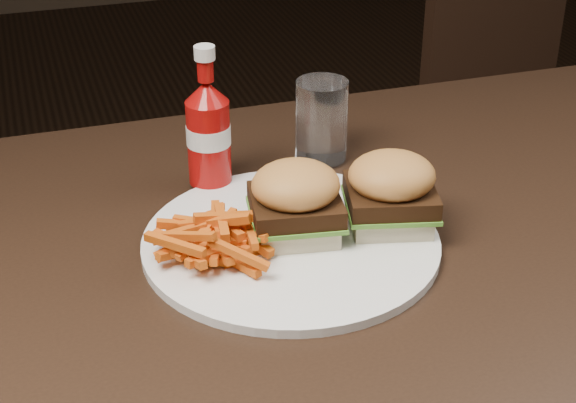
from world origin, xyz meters
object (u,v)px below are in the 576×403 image
object	(u,v)px
dining_table	(336,265)
chair_far	(428,137)
plate	(291,242)
ketchup_bottle	(209,142)
tumbler	(321,120)

from	to	relation	value
dining_table	chair_far	xyz separation A→B (m)	(0.54, 0.84, -0.30)
plate	ketchup_bottle	bearing A→B (deg)	107.95
plate	tumbler	distance (m)	0.22
dining_table	plate	xyz separation A→B (m)	(-0.04, 0.02, 0.03)
chair_far	tumbler	xyz separation A→B (m)	(-0.48, -0.63, 0.38)
chair_far	ketchup_bottle	world-z (taller)	ketchup_bottle
plate	tumbler	xyz separation A→B (m)	(0.10, 0.19, 0.05)
chair_far	tumbler	size ratio (longest dim) A/B	3.52
plate	ketchup_bottle	world-z (taller)	ketchup_bottle
ketchup_bottle	chair_far	bearing A→B (deg)	46.15
plate	tumbler	world-z (taller)	tumbler
dining_table	ketchup_bottle	distance (m)	0.22
tumbler	ketchup_bottle	bearing A→B (deg)	-168.91
dining_table	chair_far	size ratio (longest dim) A/B	3.32
dining_table	tumbler	distance (m)	0.23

